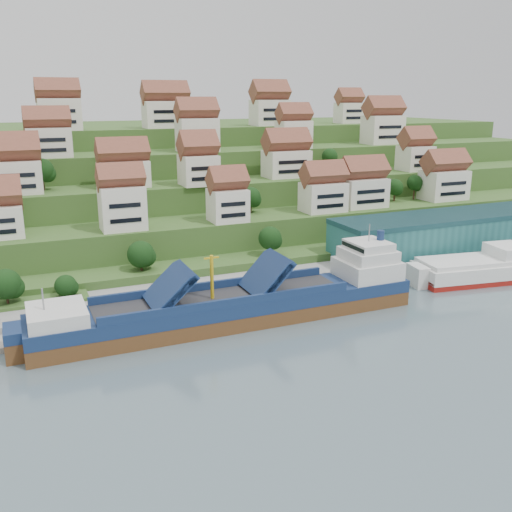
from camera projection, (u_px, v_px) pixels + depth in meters
name	position (u px, v px, depth m)	size (l,w,h in m)	color
ground	(289.00, 313.00, 111.03)	(300.00, 300.00, 0.00)	slate
quay	(338.00, 274.00, 131.58)	(180.00, 14.00, 2.20)	gray
hillside	(159.00, 185.00, 199.82)	(260.00, 128.00, 31.00)	#2D4C1E
hillside_village	(188.00, 156.00, 157.98)	(155.94, 64.40, 29.12)	white
hillside_trees	(167.00, 198.00, 141.05)	(138.47, 62.66, 31.63)	#163913
warehouse	(445.00, 234.00, 143.81)	(60.00, 15.00, 10.00)	#246262
flagpole	(344.00, 256.00, 124.88)	(1.28, 0.16, 8.00)	gray
cargo_ship	(242.00, 305.00, 106.22)	(72.15, 11.45, 15.92)	brown
second_ship	(481.00, 269.00, 130.21)	(30.49, 14.90, 8.48)	maroon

